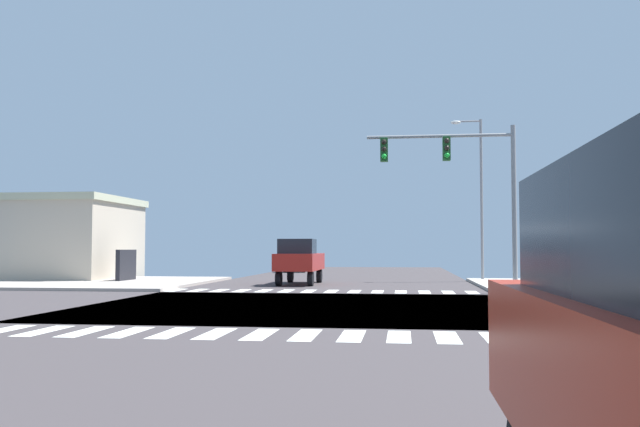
# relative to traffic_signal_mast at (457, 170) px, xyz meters

# --- Properties ---
(ground) EXTENTS (90.00, 90.00, 0.05)m
(ground) POSITION_rel_traffic_signal_mast_xyz_m (-5.66, -6.91, -5.21)
(ground) COLOR #3A3436
(sidewalk_corner_ne) EXTENTS (12.00, 12.00, 0.14)m
(sidewalk_corner_ne) POSITION_rel_traffic_signal_mast_xyz_m (7.34, 5.09, -5.11)
(sidewalk_corner_ne) COLOR #A09B91
(sidewalk_corner_ne) RESTS_ON ground
(sidewalk_corner_nw) EXTENTS (12.00, 12.00, 0.14)m
(sidewalk_corner_nw) POSITION_rel_traffic_signal_mast_xyz_m (-18.66, 5.09, -5.11)
(sidewalk_corner_nw) COLOR #A0968D
(sidewalk_corner_nw) RESTS_ON ground
(crosswalk_near) EXTENTS (13.50, 2.00, 0.01)m
(crosswalk_near) POSITION_rel_traffic_signal_mast_xyz_m (-5.91, -14.21, -5.18)
(crosswalk_near) COLOR silver
(crosswalk_near) RESTS_ON ground
(crosswalk_far) EXTENTS (13.50, 2.00, 0.01)m
(crosswalk_far) POSITION_rel_traffic_signal_mast_xyz_m (-5.91, 0.39, -5.18)
(crosswalk_far) COLOR silver
(crosswalk_far) RESTS_ON ground
(traffic_signal_mast) EXTENTS (6.24, 0.55, 7.05)m
(traffic_signal_mast) POSITION_rel_traffic_signal_mast_xyz_m (0.00, 0.00, 0.00)
(traffic_signal_mast) COLOR gray
(traffic_signal_mast) RESTS_ON ground
(street_lamp) EXTENTS (1.78, 0.32, 9.25)m
(street_lamp) POSITION_rel_traffic_signal_mast_xyz_m (1.94, 10.05, 0.25)
(street_lamp) COLOR gray
(street_lamp) RESTS_ON ground
(bank_building) EXTENTS (12.35, 7.69, 4.90)m
(bank_building) POSITION_rel_traffic_signal_mast_xyz_m (-24.05, 8.90, -2.73)
(bank_building) COLOR #B3A692
(bank_building) RESTS_ON ground
(pickup_nearside_1) EXTENTS (2.00, 5.10, 2.35)m
(pickup_nearside_1) POSITION_rel_traffic_signal_mast_xyz_m (-7.66, 5.78, -3.89)
(pickup_nearside_1) COLOR black
(pickup_nearside_1) RESTS_ON ground
(sedan_crossing_1) EXTENTS (1.80, 4.30, 1.88)m
(sedan_crossing_1) POSITION_rel_traffic_signal_mast_xyz_m (-10.66, 24.01, -4.07)
(sedan_crossing_1) COLOR black
(sedan_crossing_1) RESTS_ON ground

